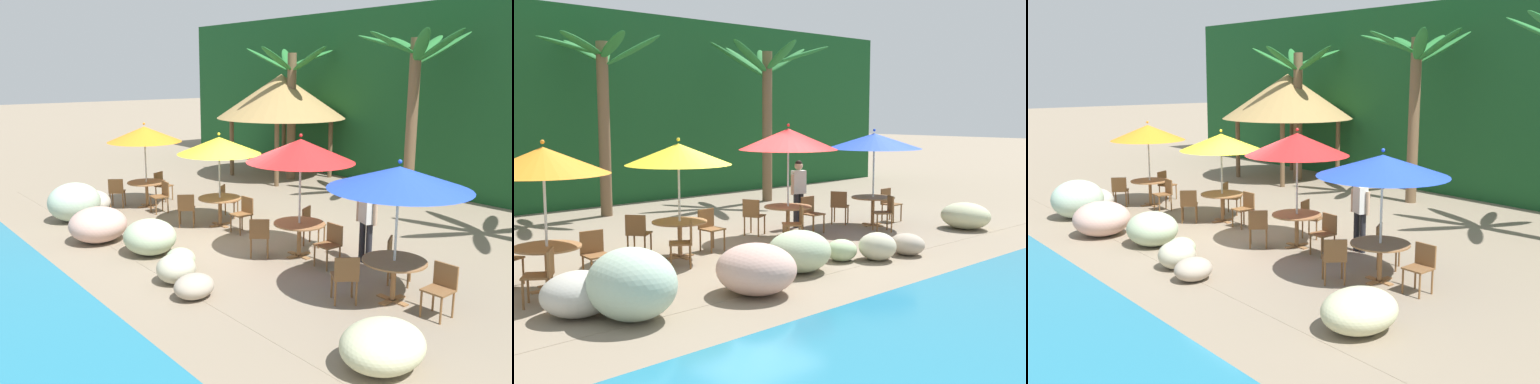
{
  "view_description": "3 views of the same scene",
  "coord_description": "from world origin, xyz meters",
  "views": [
    {
      "loc": [
        9.64,
        -7.36,
        3.88
      ],
      "look_at": [
        0.32,
        0.04,
        1.25
      ],
      "focal_mm": 38.39,
      "sensor_mm": 36.0,
      "label": 1
    },
    {
      "loc": [
        -8.93,
        -10.11,
        2.9
      ],
      "look_at": [
        0.8,
        0.21,
        1.13
      ],
      "focal_mm": 45.29,
      "sensor_mm": 36.0,
      "label": 2
    },
    {
      "loc": [
        11.32,
        -8.15,
        3.75
      ],
      "look_at": [
        0.7,
        0.56,
        1.09
      ],
      "focal_mm": 42.51,
      "sensor_mm": 36.0,
      "label": 3
    }
  ],
  "objects": [
    {
      "name": "palapa_hut",
      "position": [
        -5.71,
        6.0,
        2.98
      ],
      "size": [
        4.74,
        4.74,
        3.78
      ],
      "color": "brown",
      "rests_on": "ground"
    },
    {
      "name": "umbrella_yellow",
      "position": [
        -1.55,
        0.34,
        2.07
      ],
      "size": [
        2.11,
        2.11,
        2.4
      ],
      "color": "silver",
      "rests_on": "ground"
    },
    {
      "name": "chair_blue_inland",
      "position": [
        3.7,
        0.66,
        0.51
      ],
      "size": [
        0.58,
        0.58,
        0.87
      ],
      "color": "brown",
      "rests_on": "ground"
    },
    {
      "name": "umbrella_blue",
      "position": [
        4.2,
        -0.03,
        2.17
      ],
      "size": [
        2.39,
        2.39,
        2.48
      ],
      "color": "silver",
      "rests_on": "ground"
    },
    {
      "name": "ground_plane",
      "position": [
        0.0,
        0.0,
        0.0
      ],
      "size": [
        120.0,
        120.0,
        0.0
      ],
      "primitive_type": "plane",
      "color": "gray"
    },
    {
      "name": "palm_tree_nearest",
      "position": [
        -5.12,
        5.96,
        3.19
      ],
      "size": [
        3.35,
        3.55,
        4.76
      ],
      "color": "brown",
      "rests_on": "ground"
    },
    {
      "name": "chair_yellow_inland",
      "position": [
        -2.14,
        0.96,
        0.51
      ],
      "size": [
        0.59,
        0.59,
        0.87
      ],
      "color": "brown",
      "rests_on": "ground"
    },
    {
      "name": "chair_blue_seaward",
      "position": [
        5.05,
        0.09,
        0.51
      ],
      "size": [
        0.43,
        0.44,
        0.87
      ],
      "color": "brown",
      "rests_on": "ground"
    },
    {
      "name": "chair_red_inland",
      "position": [
        1.04,
        1.05,
        0.51
      ],
      "size": [
        0.56,
        0.56,
        0.87
      ],
      "color": "brown",
      "rests_on": "ground"
    },
    {
      "name": "terrace_deck",
      "position": [
        0.0,
        0.0,
        0.0
      ],
      "size": [
        18.0,
        5.2,
        0.01
      ],
      "color": "gray",
      "rests_on": "ground"
    },
    {
      "name": "chair_red_seaward",
      "position": [
        2.32,
        0.38,
        0.51
      ],
      "size": [
        0.43,
        0.43,
        0.87
      ],
      "color": "brown",
      "rests_on": "ground"
    },
    {
      "name": "dining_table_yellow",
      "position": [
        -1.55,
        0.34,
        0.61
      ],
      "size": [
        1.1,
        1.1,
        0.74
      ],
      "color": "olive",
      "rests_on": "ground"
    },
    {
      "name": "chair_blue_left",
      "position": [
        3.77,
        -0.77,
        0.51
      ],
      "size": [
        0.59,
        0.59,
        0.87
      ],
      "color": "brown",
      "rests_on": "ground"
    },
    {
      "name": "dining_table_blue",
      "position": [
        4.2,
        -0.03,
        0.61
      ],
      "size": [
        1.1,
        1.1,
        0.74
      ],
      "color": "olive",
      "rests_on": "ground"
    },
    {
      "name": "rock_seawall",
      "position": [
        0.87,
        -2.73,
        0.4
      ],
      "size": [
        14.16,
        3.67,
        1.02
      ],
      "color": "#B6B3A8",
      "rests_on": "ground"
    },
    {
      "name": "chair_orange_inland",
      "position": [
        -4.98,
        0.55,
        0.51
      ],
      "size": [
        0.57,
        0.56,
        0.87
      ],
      "color": "brown",
      "rests_on": "ground"
    },
    {
      "name": "chair_orange_left",
      "position": [
        -4.94,
        -0.93,
        0.51
      ],
      "size": [
        0.59,
        0.59,
        0.87
      ],
      "color": "brown",
      "rests_on": "ground"
    },
    {
      "name": "dining_table_orange",
      "position": [
        -4.53,
        -0.18,
        0.61
      ],
      "size": [
        1.1,
        1.1,
        0.74
      ],
      "color": "olive",
      "rests_on": "ground"
    },
    {
      "name": "palm_tree_second",
      "position": [
        0.01,
        6.05,
        3.54
      ],
      "size": [
        3.27,
        3.38,
        5.03
      ],
      "color": "brown",
      "rests_on": "ground"
    },
    {
      "name": "chair_yellow_seaward",
      "position": [
        -0.7,
        0.47,
        0.51
      ],
      "size": [
        0.44,
        0.45,
        0.87
      ],
      "color": "brown",
      "rests_on": "ground"
    },
    {
      "name": "chair_red_left",
      "position": [
        1.01,
        -0.42,
        0.51
      ],
      "size": [
        0.6,
        0.59,
        0.87
      ],
      "color": "brown",
      "rests_on": "ground"
    },
    {
      "name": "foliage_backdrop",
      "position": [
        0.0,
        9.0,
        3.0
      ],
      "size": [
        28.0,
        2.4,
        6.0
      ],
      "color": "#194C23",
      "rests_on": "ground"
    },
    {
      "name": "umbrella_orange",
      "position": [
        -4.53,
        -0.18,
        2.13
      ],
      "size": [
        2.12,
        2.12,
        2.46
      ],
      "color": "silver",
      "rests_on": "ground"
    },
    {
      "name": "dining_table_red",
      "position": [
        1.46,
        0.31,
        0.61
      ],
      "size": [
        1.1,
        1.1,
        0.74
      ],
      "color": "olive",
      "rests_on": "ground"
    },
    {
      "name": "umbrella_red",
      "position": [
        1.46,
        0.31,
        2.28
      ],
      "size": [
        2.27,
        2.27,
        2.64
      ],
      "color": "silver",
      "rests_on": "ground"
    },
    {
      "name": "waiter_in_white",
      "position": [
        2.62,
        1.09,
        0.99
      ],
      "size": [
        0.52,
        0.31,
        1.7
      ],
      "color": "#232328",
      "rests_on": "ground"
    },
    {
      "name": "chair_orange_seaward",
      "position": [
        -3.68,
        -0.15,
        0.51
      ],
      "size": [
        0.45,
        0.46,
        0.87
      ],
      "color": "brown",
      "rests_on": "ground"
    },
    {
      "name": "chair_yellow_left",
      "position": [
        -1.96,
        -0.41,
        0.51
      ],
      "size": [
        0.59,
        0.59,
        0.87
      ],
      "color": "brown",
      "rests_on": "ground"
    }
  ]
}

